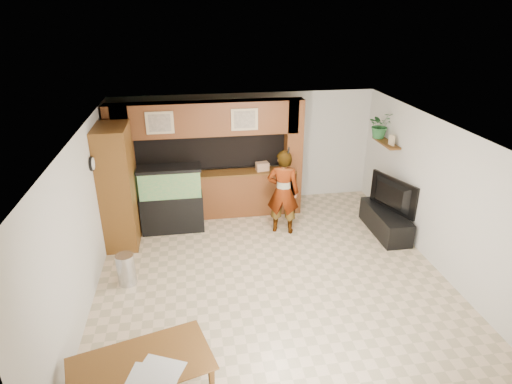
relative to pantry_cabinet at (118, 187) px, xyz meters
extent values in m
plane|color=#CEB28F|center=(2.70, -1.59, -1.19)|extent=(6.50, 6.50, 0.00)
plane|color=white|center=(2.70, -1.59, 1.41)|extent=(6.50, 6.50, 0.00)
plane|color=beige|center=(2.70, 1.66, 0.11)|extent=(6.00, 0.00, 6.00)
plane|color=beige|center=(-0.30, -1.59, 0.11)|extent=(0.00, 6.50, 6.50)
plane|color=beige|center=(5.70, -1.59, 0.11)|extent=(0.00, 6.50, 6.50)
cube|color=brown|center=(1.80, 0.86, -0.69)|extent=(3.80, 0.35, 1.00)
cube|color=brown|center=(1.80, 0.86, -0.17)|extent=(3.80, 0.43, 0.04)
cube|color=brown|center=(1.80, 0.86, 1.06)|extent=(3.80, 0.35, 0.70)
cube|color=brown|center=(0.00, 0.86, 0.11)|extent=(0.50, 0.35, 2.60)
cube|color=brown|center=(3.65, 0.86, 0.11)|extent=(0.35, 0.35, 2.60)
cube|color=black|center=(1.80, 1.41, 0.26)|extent=(4.20, 0.45, 0.85)
cube|color=tan|center=(0.85, 0.66, 1.06)|extent=(0.55, 0.03, 0.45)
cube|color=tan|center=(0.85, 0.65, 1.06)|extent=(0.43, 0.01, 0.35)
cube|color=tan|center=(2.55, 0.66, 1.06)|extent=(0.55, 0.03, 0.45)
cube|color=tan|center=(2.55, 0.65, 1.06)|extent=(0.43, 0.01, 0.35)
cylinder|color=black|center=(-0.27, -0.59, 0.71)|extent=(0.04, 0.25, 0.25)
cylinder|color=white|center=(-0.24, -0.59, 0.71)|extent=(0.01, 0.21, 0.21)
cube|color=brown|center=(5.55, 0.36, 0.51)|extent=(0.25, 0.90, 0.04)
cube|color=brown|center=(0.00, 0.00, 0.00)|extent=(0.60, 0.98, 2.39)
cylinder|color=#B2B2B7|center=(0.21, -1.47, -0.91)|extent=(0.31, 0.31, 0.56)
cube|color=black|center=(0.97, 0.36, -0.79)|extent=(1.28, 0.48, 0.80)
cube|color=#348253|center=(0.97, 0.36, -0.12)|extent=(1.23, 0.45, 0.55)
cube|color=black|center=(0.97, 0.36, 0.19)|extent=(1.28, 0.48, 0.06)
cube|color=black|center=(5.35, -0.45, -0.95)|extent=(0.54, 1.48, 0.49)
imported|color=black|center=(5.35, -0.45, -0.35)|extent=(0.56, 1.19, 0.70)
cube|color=tan|center=(5.55, 0.13, 0.63)|extent=(0.07, 0.16, 0.21)
imported|color=#26612F|center=(5.52, 0.68, 0.81)|extent=(0.61, 0.56, 0.57)
imported|color=#9B7455|center=(3.23, -0.07, -0.29)|extent=(0.76, 0.62, 1.80)
cylinder|color=black|center=(3.28, -0.23, 0.64)|extent=(0.03, 0.10, 0.15)
imported|color=brown|center=(0.70, -3.96, -0.91)|extent=(1.81, 1.31, 0.57)
cube|color=silver|center=(0.93, -4.07, -0.62)|extent=(0.61, 0.55, 0.01)
cube|color=silver|center=(0.85, -4.19, -0.62)|extent=(0.66, 0.56, 0.01)
cube|color=tan|center=(2.96, 0.86, -0.06)|extent=(0.30, 0.22, 0.18)
camera|label=1|loc=(1.43, -7.85, 3.22)|focal=30.00mm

